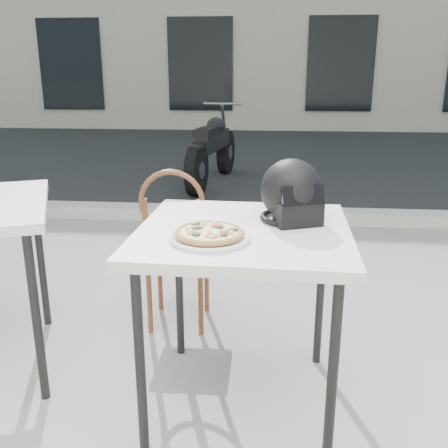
# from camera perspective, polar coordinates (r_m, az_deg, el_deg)

# --- Properties ---
(ground) EXTENTS (80.00, 80.00, 0.00)m
(ground) POSITION_cam_1_polar(r_m,az_deg,el_deg) (2.29, 2.31, -21.38)
(ground) COLOR gray
(ground) RESTS_ON ground
(street_asphalt) EXTENTS (30.00, 8.00, 0.00)m
(street_asphalt) POSITION_cam_1_polar(r_m,az_deg,el_deg) (8.91, 4.80, 7.75)
(street_asphalt) COLOR black
(street_asphalt) RESTS_ON ground
(curb) EXTENTS (30.00, 0.25, 0.12)m
(curb) POSITION_cam_1_polar(r_m,az_deg,el_deg) (4.99, 4.21, 1.08)
(curb) COLOR #ACA9A1
(curb) RESTS_ON ground
(cafe_table_main) EXTENTS (0.88, 0.88, 0.81)m
(cafe_table_main) POSITION_cam_1_polar(r_m,az_deg,el_deg) (2.05, 2.24, -2.42)
(cafe_table_main) COLOR silver
(cafe_table_main) RESTS_ON ground
(plate) EXTENTS (0.39, 0.39, 0.02)m
(plate) POSITION_cam_1_polar(r_m,az_deg,el_deg) (1.88, -1.66, -1.58)
(plate) COLOR white
(plate) RESTS_ON cafe_table_main
(pizza) EXTENTS (0.32, 0.32, 0.03)m
(pizza) POSITION_cam_1_polar(r_m,az_deg,el_deg) (1.88, -1.66, -0.98)
(pizza) COLOR #BF8146
(pizza) RESTS_ON plate
(helmet) EXTENTS (0.34, 0.34, 0.27)m
(helmet) POSITION_cam_1_polar(r_m,az_deg,el_deg) (2.12, 7.76, 3.42)
(helmet) COLOR black
(helmet) RESTS_ON cafe_table_main
(cafe_chair_main) EXTENTS (0.37, 0.37, 0.95)m
(cafe_chair_main) POSITION_cam_1_polar(r_m,az_deg,el_deg) (2.78, -5.54, -1.95)
(cafe_chair_main) COLOR brown
(cafe_chair_main) RESTS_ON ground
(motorcycle) EXTENTS (0.56, 2.05, 1.02)m
(motorcycle) POSITION_cam_1_polar(r_m,az_deg,el_deg) (6.61, -1.29, 8.50)
(motorcycle) COLOR black
(motorcycle) RESTS_ON street_asphalt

